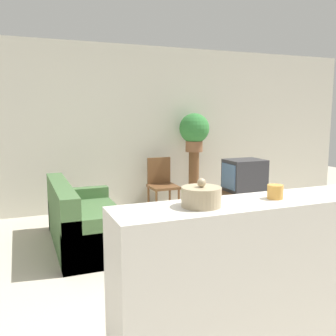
% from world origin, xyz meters
% --- Properties ---
extents(ground_plane, '(14.00, 14.00, 0.00)m').
position_xyz_m(ground_plane, '(0.00, 0.00, 0.00)').
color(ground_plane, beige).
extents(wall_back, '(9.00, 0.06, 2.70)m').
position_xyz_m(wall_back, '(0.00, 3.43, 1.35)').
color(wall_back, beige).
rests_on(wall_back, ground_plane).
extents(couch, '(0.82, 1.71, 0.78)m').
position_xyz_m(couch, '(-0.92, 1.82, 0.27)').
color(couch, '#476B3D').
rests_on(couch, ground_plane).
extents(tv_stand, '(0.85, 0.46, 0.47)m').
position_xyz_m(tv_stand, '(1.42, 1.92, 0.23)').
color(tv_stand, brown).
rests_on(tv_stand, ground_plane).
extents(television, '(0.55, 0.44, 0.46)m').
position_xyz_m(television, '(1.42, 1.92, 0.70)').
color(television, '#333338').
rests_on(television, tv_stand).
extents(wooden_chair, '(0.44, 0.44, 0.87)m').
position_xyz_m(wooden_chair, '(0.52, 2.95, 0.48)').
color(wooden_chair, brown).
rests_on(wooden_chair, ground_plane).
extents(plant_stand, '(0.18, 0.18, 0.94)m').
position_xyz_m(plant_stand, '(1.16, 3.08, 0.47)').
color(plant_stand, brown).
rests_on(plant_stand, ground_plane).
extents(potted_plant, '(0.51, 0.51, 0.65)m').
position_xyz_m(potted_plant, '(1.16, 3.08, 1.31)').
color(potted_plant, '#8E5B3D').
rests_on(potted_plant, plant_stand).
extents(foreground_counter, '(2.33, 0.44, 1.03)m').
position_xyz_m(foreground_counter, '(0.00, -0.63, 0.52)').
color(foreground_counter, silver).
rests_on(foreground_counter, ground_plane).
extents(decorative_bowl, '(0.25, 0.25, 0.18)m').
position_xyz_m(decorative_bowl, '(-0.59, -0.63, 1.10)').
color(decorative_bowl, tan).
rests_on(decorative_bowl, foreground_counter).
extents(candle_jar, '(0.11, 0.11, 0.09)m').
position_xyz_m(candle_jar, '(-0.03, -0.63, 1.08)').
color(candle_jar, gold).
rests_on(candle_jar, foreground_counter).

